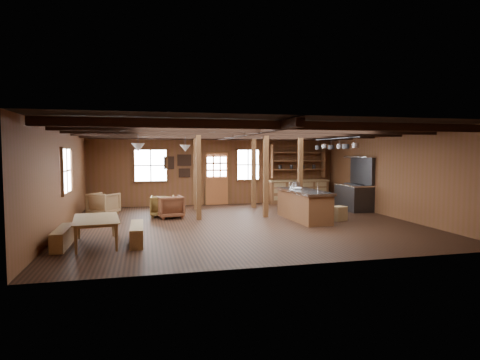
# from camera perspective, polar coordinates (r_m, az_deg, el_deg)

# --- Properties ---
(room) EXTENTS (10.04, 9.04, 2.84)m
(room) POSITION_cam_1_polar(r_m,az_deg,el_deg) (11.82, 0.49, 0.50)
(room) COLOR black
(room) RESTS_ON ground
(ceiling_joists) EXTENTS (9.80, 8.82, 0.18)m
(ceiling_joists) POSITION_cam_1_polar(r_m,az_deg,el_deg) (11.98, 0.28, 6.67)
(ceiling_joists) COLOR black
(ceiling_joists) RESTS_ON ceiling
(timber_posts) EXTENTS (3.95, 2.35, 2.80)m
(timber_posts) POSITION_cam_1_polar(r_m,az_deg,el_deg) (13.96, 0.50, 1.04)
(timber_posts) COLOR #452613
(timber_posts) RESTS_ON floor
(back_door) EXTENTS (1.02, 0.08, 2.15)m
(back_door) POSITION_cam_1_polar(r_m,az_deg,el_deg) (16.20, -3.31, -0.40)
(back_door) COLOR brown
(back_door) RESTS_ON floor
(window_back_left) EXTENTS (1.32, 0.06, 1.32)m
(window_back_left) POSITION_cam_1_polar(r_m,az_deg,el_deg) (15.92, -12.58, 2.03)
(window_back_left) COLOR white
(window_back_left) RESTS_ON wall_back
(window_back_right) EXTENTS (1.02, 0.06, 1.32)m
(window_back_right) POSITION_cam_1_polar(r_m,az_deg,el_deg) (16.45, 1.14, 2.18)
(window_back_right) COLOR white
(window_back_right) RESTS_ON wall_back
(window_left) EXTENTS (0.14, 1.24, 1.32)m
(window_left) POSITION_cam_1_polar(r_m,az_deg,el_deg) (12.15, -23.49, 1.21)
(window_left) COLOR white
(window_left) RESTS_ON wall_back
(notice_boards) EXTENTS (1.08, 0.03, 0.90)m
(notice_boards) POSITION_cam_1_polar(r_m,az_deg,el_deg) (15.97, -8.63, 2.22)
(notice_boards) COLOR beige
(notice_boards) RESTS_ON wall_back
(back_counter) EXTENTS (2.55, 0.60, 2.45)m
(back_counter) POSITION_cam_1_polar(r_m,az_deg,el_deg) (16.92, 8.26, -1.20)
(back_counter) COLOR brown
(back_counter) RESTS_ON floor
(pendant_lamps) EXTENTS (1.86, 2.36, 0.66)m
(pendant_lamps) POSITION_cam_1_polar(r_m,az_deg,el_deg) (12.46, -10.77, 4.53)
(pendant_lamps) COLOR #2D2D30
(pendant_lamps) RESTS_ON ceiling
(pot_rack) EXTENTS (0.31, 3.00, 0.36)m
(pot_rack) POSITION_cam_1_polar(r_m,az_deg,el_deg) (13.17, 13.37, 4.79)
(pot_rack) COLOR #2D2D30
(pot_rack) RESTS_ON ceiling
(kitchen_island) EXTENTS (0.99, 2.54, 1.20)m
(kitchen_island) POSITION_cam_1_polar(r_m,az_deg,el_deg) (12.68, 9.04, -3.50)
(kitchen_island) COLOR brown
(kitchen_island) RESTS_ON floor
(step_stool) EXTENTS (0.59, 0.51, 0.44)m
(step_stool) POSITION_cam_1_polar(r_m,az_deg,el_deg) (12.82, 13.87, -4.64)
(step_stool) COLOR brown
(step_stool) RESTS_ON floor
(commercial_range) EXTENTS (0.82, 1.60, 1.97)m
(commercial_range) POSITION_cam_1_polar(r_m,az_deg,el_deg) (15.26, 16.03, -1.74)
(commercial_range) COLOR #2D2D30
(commercial_range) RESTS_ON floor
(dining_table) EXTENTS (1.17, 1.85, 0.61)m
(dining_table) POSITION_cam_1_polar(r_m,az_deg,el_deg) (9.80, -19.55, -6.90)
(dining_table) COLOR olive
(dining_table) RESTS_ON floor
(bench_wall) EXTENTS (0.28, 1.50, 0.41)m
(bench_wall) POSITION_cam_1_polar(r_m,az_deg,el_deg) (9.93, -23.88, -7.46)
(bench_wall) COLOR brown
(bench_wall) RESTS_ON floor
(bench_aisle) EXTENTS (0.29, 1.55, 0.43)m
(bench_aisle) POSITION_cam_1_polar(r_m,az_deg,el_deg) (9.77, -14.45, -7.40)
(bench_aisle) COLOR brown
(bench_aisle) RESTS_ON floor
(armchair_a) EXTENTS (0.90, 0.91, 0.72)m
(armchair_a) POSITION_cam_1_polar(r_m,az_deg,el_deg) (13.10, -9.90, -3.78)
(armchair_a) COLOR #5B2F1B
(armchair_a) RESTS_ON floor
(armchair_b) EXTENTS (0.82, 0.84, 0.70)m
(armchair_b) POSITION_cam_1_polar(r_m,az_deg,el_deg) (13.45, -10.98, -3.64)
(armchair_b) COLOR brown
(armchair_b) RESTS_ON floor
(armchair_c) EXTENTS (1.13, 1.14, 0.76)m
(armchair_c) POSITION_cam_1_polar(r_m,az_deg,el_deg) (14.29, -18.83, -3.22)
(armchair_c) COLOR olive
(armchair_c) RESTS_ON floor
(counter_pot) EXTENTS (0.33, 0.33, 0.20)m
(counter_pot) POSITION_cam_1_polar(r_m,az_deg,el_deg) (13.39, 7.82, -0.68)
(counter_pot) COLOR #BBBDC2
(counter_pot) RESTS_ON kitchen_island
(bowl) EXTENTS (0.35, 0.35, 0.07)m
(bowl) POSITION_cam_1_polar(r_m,az_deg,el_deg) (12.71, 8.16, -1.22)
(bowl) COLOR silver
(bowl) RESTS_ON kitchen_island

